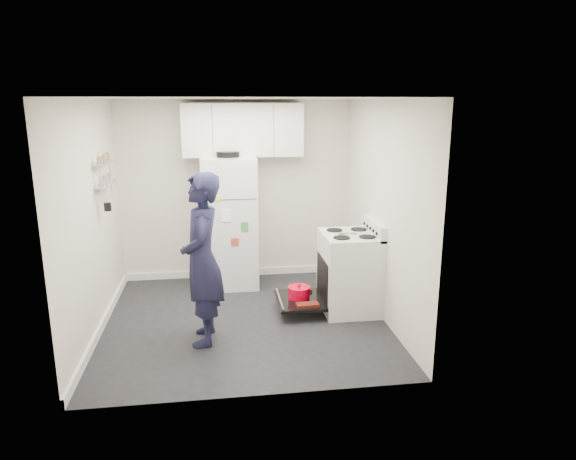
{
  "coord_description": "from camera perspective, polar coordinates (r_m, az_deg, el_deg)",
  "views": [
    {
      "loc": [
        -0.28,
        -5.54,
        2.47
      ],
      "look_at": [
        0.52,
        0.05,
        1.05
      ],
      "focal_mm": 32.0,
      "sensor_mm": 36.0,
      "label": 1
    }
  ],
  "objects": [
    {
      "name": "open_oven_door",
      "position": [
        6.22,
        1.3,
        -7.45
      ],
      "size": [
        0.55,
        0.7,
        0.22
      ],
      "color": "black",
      "rests_on": "ground"
    },
    {
      "name": "person",
      "position": [
        5.33,
        -9.52,
        -3.26
      ],
      "size": [
        0.44,
        0.66,
        1.79
      ],
      "primitive_type": "imported",
      "rotation": [
        0.0,
        0.0,
        -1.58
      ],
      "color": "#161632",
      "rests_on": "ground"
    },
    {
      "name": "wall_shelf_rack",
      "position": [
        6.21,
        -19.63,
        5.95
      ],
      "size": [
        0.14,
        0.6,
        0.61
      ],
      "color": "#B2B2B7",
      "rests_on": "room"
    },
    {
      "name": "refrigerator",
      "position": [
        6.98,
        -6.49,
        0.91
      ],
      "size": [
        0.72,
        0.74,
        1.83
      ],
      "color": "silver",
      "rests_on": "ground"
    },
    {
      "name": "electric_range",
      "position": [
        6.23,
        6.72,
        -4.73
      ],
      "size": [
        0.66,
        0.76,
        1.1
      ],
      "color": "silver",
      "rests_on": "ground"
    },
    {
      "name": "upper_cabinets",
      "position": [
        6.99,
        -5.06,
        11.03
      ],
      "size": [
        1.6,
        0.33,
        0.7
      ],
      "primitive_type": "cube",
      "color": "silver",
      "rests_on": "room"
    },
    {
      "name": "room",
      "position": [
        5.72,
        -5.38,
        1.3
      ],
      "size": [
        3.21,
        3.21,
        2.51
      ],
      "color": "black",
      "rests_on": "ground"
    }
  ]
}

